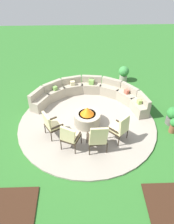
# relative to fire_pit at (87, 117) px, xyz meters

# --- Properties ---
(ground_plane) EXTENTS (24.00, 24.00, 0.00)m
(ground_plane) POSITION_rel_fire_pit_xyz_m (0.00, 0.00, -0.35)
(ground_plane) COLOR #2D6B28
(patio_circle) EXTENTS (5.20, 5.20, 0.06)m
(patio_circle) POSITION_rel_fire_pit_xyz_m (0.00, 0.00, -0.32)
(patio_circle) COLOR #9E9384
(patio_circle) RESTS_ON ground_plane
(mulch_bed_left) EXTENTS (1.72, 1.28, 0.04)m
(mulch_bed_left) POSITION_rel_fire_pit_xyz_m (-2.34, -3.37, -0.33)
(mulch_bed_left) COLOR #382114
(mulch_bed_left) RESTS_ON ground_plane
(fire_pit) EXTENTS (0.99, 0.99, 0.74)m
(fire_pit) POSITION_rel_fire_pit_xyz_m (0.00, 0.00, 0.00)
(fire_pit) COLOR #9E937F
(fire_pit) RESTS_ON patio_circle
(curved_stone_bench) EXTENTS (4.74, 2.32, 0.76)m
(curved_stone_bench) POSITION_rel_fire_pit_xyz_m (0.20, 1.59, 0.01)
(curved_stone_bench) COLOR #9E937F
(curved_stone_bench) RESTS_ON patio_circle
(lounge_chair_front_left) EXTENTS (0.75, 0.76, 1.03)m
(lounge_chair_front_left) POSITION_rel_fire_pit_xyz_m (-1.25, -0.61, 0.25)
(lounge_chair_front_left) COLOR #2D2319
(lounge_chair_front_left) RESTS_ON patio_circle
(lounge_chair_front_right) EXTENTS (0.72, 0.74, 1.04)m
(lounge_chair_front_right) POSITION_rel_fire_pit_xyz_m (-0.61, -1.25, 0.25)
(lounge_chair_front_right) COLOR #2D2319
(lounge_chair_front_right) RESTS_ON patio_circle
(lounge_chair_back_left) EXTENTS (0.68, 0.64, 1.11)m
(lounge_chair_back_left) POSITION_rel_fire_pit_xyz_m (0.28, -1.37, 0.27)
(lounge_chair_back_left) COLOR #2D2319
(lounge_chair_back_left) RESTS_ON patio_circle
(lounge_chair_back_right) EXTENTS (0.79, 0.80, 1.05)m
(lounge_chair_back_right) POSITION_rel_fire_pit_xyz_m (1.07, -0.90, 0.25)
(lounge_chair_back_right) COLOR #2D2319
(lounge_chair_back_right) RESTS_ON patio_circle
(potted_plant_0) EXTENTS (0.48, 0.48, 0.74)m
(potted_plant_0) POSITION_rel_fire_pit_xyz_m (3.21, -0.03, 0.05)
(potted_plant_0) COLOR #605B56
(potted_plant_0) RESTS_ON ground_plane
(potted_plant_1) EXTENTS (0.50, 0.50, 0.77)m
(potted_plant_1) POSITION_rel_fire_pit_xyz_m (1.88, 3.24, 0.08)
(potted_plant_1) COLOR #A89E8E
(potted_plant_1) RESTS_ON ground_plane
(potted_plant_2) EXTENTS (0.31, 0.31, 0.61)m
(potted_plant_2) POSITION_rel_fire_pit_xyz_m (3.10, -0.51, -0.01)
(potted_plant_2) COLOR brown
(potted_plant_2) RESTS_ON ground_plane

